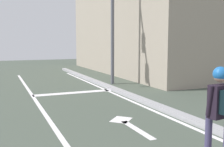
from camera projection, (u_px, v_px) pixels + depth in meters
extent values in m
cube|color=silver|center=(49.00, 120.00, 6.84)|extent=(0.12, 20.00, 0.01)
cube|color=silver|center=(149.00, 109.00, 7.99)|extent=(0.12, 20.00, 0.01)
cube|color=silver|center=(73.00, 93.00, 10.52)|extent=(3.08, 0.40, 0.01)
cube|color=silver|center=(137.00, 129.00, 6.09)|extent=(0.16, 1.40, 0.01)
cube|color=silver|center=(121.00, 120.00, 6.87)|extent=(0.71, 0.71, 0.01)
cube|color=#959498|center=(156.00, 106.00, 8.08)|extent=(0.24, 24.00, 0.14)
cylinder|color=#3E395C|center=(208.00, 137.00, 4.34)|extent=(0.11, 0.11, 0.73)
cube|color=black|center=(219.00, 101.00, 4.13)|extent=(0.36, 0.22, 0.51)
cylinder|color=black|center=(210.00, 101.00, 4.06)|extent=(0.07, 0.12, 0.47)
sphere|color=tan|center=(220.00, 76.00, 4.08)|extent=(0.20, 0.20, 0.20)
sphere|color=#1C5EA9|center=(220.00, 74.00, 4.08)|extent=(0.23, 0.23, 0.23)
cylinder|color=#575862|center=(112.00, 27.00, 12.48)|extent=(0.16, 0.16, 5.32)
cube|color=#9E9280|center=(178.00, 13.00, 18.58)|extent=(10.84, 13.28, 7.84)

